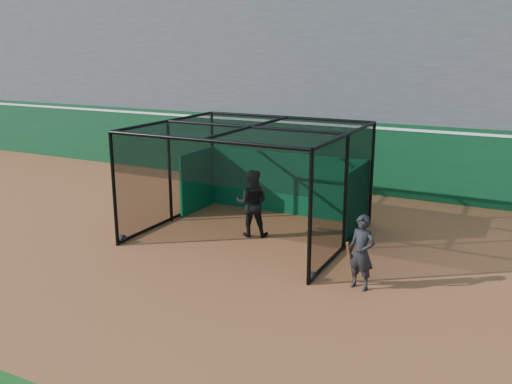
% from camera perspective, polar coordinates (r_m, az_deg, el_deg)
% --- Properties ---
extents(ground, '(120.00, 120.00, 0.00)m').
position_cam_1_polar(ground, '(12.62, -4.39, -8.20)').
color(ground, brown).
rests_on(ground, ground).
extents(outfield_wall, '(50.00, 0.50, 2.50)m').
position_cam_1_polar(outfield_wall, '(19.71, 8.56, 3.98)').
color(outfield_wall, '#0A371A').
rests_on(outfield_wall, ground).
extents(grandstand, '(50.00, 7.85, 8.95)m').
position_cam_1_polar(grandstand, '(22.99, 12.00, 13.34)').
color(grandstand, '#4C4C4F').
rests_on(grandstand, ground).
extents(batting_cage, '(5.40, 4.83, 2.96)m').
position_cam_1_polar(batting_cage, '(14.54, -0.55, 1.07)').
color(batting_cage, black).
rests_on(batting_cage, ground).
extents(batter, '(1.07, 0.96, 1.83)m').
position_cam_1_polar(batter, '(14.58, -0.42, -1.17)').
color(batter, black).
rests_on(batter, ground).
extents(on_deck_player, '(0.66, 0.51, 1.61)m').
position_cam_1_polar(on_deck_player, '(11.60, 11.04, -6.28)').
color(on_deck_player, black).
rests_on(on_deck_player, ground).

